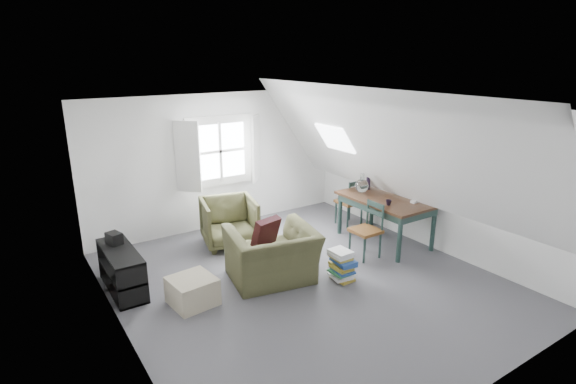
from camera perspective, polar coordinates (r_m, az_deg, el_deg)
floor at (r=6.63m, az=2.22°, el=-11.27°), size 5.50×5.50×0.00m
ceiling at (r=5.87m, az=2.50°, el=10.75°), size 5.50×5.50×0.00m
wall_back at (r=8.44m, az=-8.68°, el=3.86°), size 5.00×0.00×5.00m
wall_front at (r=4.39m, az=24.23°, el=-10.09°), size 5.00×0.00×5.00m
wall_left at (r=5.17m, az=-20.85°, el=-5.60°), size 0.00×5.50×5.50m
wall_right at (r=7.82m, az=17.38°, el=2.23°), size 0.00×5.50×5.50m
slope_left at (r=5.26m, az=-11.40°, el=1.65°), size 3.19×5.50×4.48m
slope_right at (r=7.00m, az=12.78°, el=5.35°), size 3.19×5.50×4.48m
dormer_window at (r=8.33m, az=-8.52°, el=5.11°), size 1.71×0.35×1.30m
skylight at (r=7.94m, az=5.99°, el=6.80°), size 0.35×0.75×0.47m
armchair_near at (r=6.68m, az=-2.04°, el=-11.05°), size 1.38×1.26×0.78m
armchair_far at (r=7.90m, az=-7.36°, el=-6.56°), size 1.06×1.08×0.82m
throw_pillow at (r=6.50m, az=-2.80°, el=-5.06°), size 0.46×0.33×0.43m
ottoman at (r=6.14m, az=-12.04°, el=-12.17°), size 0.60×0.60×0.36m
dining_table at (r=7.87m, az=12.28°, el=-1.47°), size 0.97×1.61×0.80m
demijohn at (r=8.00m, az=9.35°, el=0.84°), size 0.24×0.24×0.34m
vase_twigs at (r=8.24m, az=10.15°, el=1.20°), size 0.07×0.08×0.58m
cup at (r=7.47m, az=12.62°, el=-1.64°), size 0.12×0.12×0.09m
paper_box at (r=7.69m, az=15.77°, el=-1.17°), size 0.13×0.09×0.04m
dining_chair_far at (r=8.62m, az=7.93°, el=-1.18°), size 0.43×0.43×0.91m
dining_chair_near at (r=7.32m, az=10.03°, el=-4.68°), size 0.42×0.42×0.90m
media_shelf at (r=6.67m, az=-20.25°, el=-9.60°), size 0.39×1.16×0.60m
electronics_box at (r=6.78m, az=-21.20°, el=-5.56°), size 0.22×0.26×0.18m
magazine_stack at (r=6.62m, az=6.84°, el=-9.22°), size 0.34×0.40×0.45m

